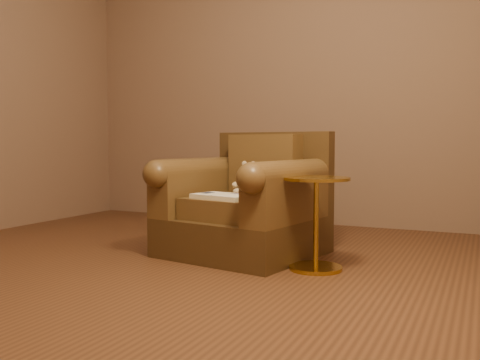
% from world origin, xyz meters
% --- Properties ---
extents(floor, '(4.00, 4.00, 0.00)m').
position_xyz_m(floor, '(0.00, 0.00, 0.00)').
color(floor, brown).
rests_on(floor, ground).
extents(armchair, '(1.05, 1.01, 0.82)m').
position_xyz_m(armchair, '(0.32, 0.53, 0.32)').
color(armchair, '#422D16').
rests_on(armchair, floor).
extents(teddy_bear, '(0.17, 0.19, 0.23)m').
position_xyz_m(teddy_bear, '(0.28, 0.61, 0.48)').
color(teddy_bear, tan).
rests_on(teddy_bear, armchair).
extents(guidebook, '(0.42, 0.31, 0.03)m').
position_xyz_m(guidebook, '(0.27, 0.28, 0.41)').
color(guidebook, beige).
rests_on(guidebook, armchair).
extents(side_table, '(0.39, 0.39, 0.54)m').
position_xyz_m(side_table, '(0.88, 0.27, 0.29)').
color(side_table, '#B99133').
rests_on(side_table, floor).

